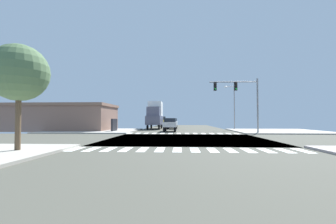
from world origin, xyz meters
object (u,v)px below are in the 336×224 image
at_px(pickup_leading_1, 162,121).
at_px(sedan_middle_4, 173,122).
at_px(traffic_signal_mast, 239,93).
at_px(bank_building, 60,117).
at_px(box_truck_farside_1, 155,114).
at_px(street_lamp, 233,103).
at_px(sidewalk_tree, 19,73).
at_px(sedan_nearside_1, 172,123).
at_px(sedan_crossing_2, 170,124).

xyz_separation_m(pickup_leading_1, sedan_middle_4, (3.00, -9.60, -0.17)).
xyz_separation_m(traffic_signal_mast, sedan_middle_4, (-8.51, 18.14, -3.77)).
height_order(bank_building, box_truck_farside_1, box_truck_farside_1).
height_order(street_lamp, sedan_middle_4, street_lamp).
bearing_deg(sidewalk_tree, box_truck_farside_1, 81.65).
bearing_deg(box_truck_farside_1, street_lamp, 170.77).
relative_size(traffic_signal_mast, pickup_leading_1, 1.31).
xyz_separation_m(traffic_signal_mast, street_lamp, (1.57, 10.04, -0.51)).
relative_size(bank_building, sidewalk_tree, 3.02).
distance_m(bank_building, sidewalk_tree, 24.17).
height_order(traffic_signal_mast, street_lamp, street_lamp).
bearing_deg(sedan_nearside_1, traffic_signal_mast, 124.14).
xyz_separation_m(sedan_crossing_2, pickup_leading_1, (-3.00, 23.69, 0.17)).
bearing_deg(sedan_middle_4, traffic_signal_mast, 115.14).
height_order(sedan_nearside_1, box_truck_farside_1, box_truck_farside_1).
xyz_separation_m(sidewalk_tree, sedan_nearside_1, (7.14, 28.59, -3.09)).
xyz_separation_m(street_lamp, sedan_crossing_2, (-10.08, -6.00, -3.26)).
height_order(sedan_nearside_1, sedan_crossing_2, same).
relative_size(street_lamp, bank_building, 0.42).
relative_size(bank_building, box_truck_farside_1, 2.40).
xyz_separation_m(bank_building, box_truck_farside_1, (13.85, 6.18, 0.55)).
xyz_separation_m(traffic_signal_mast, pickup_leading_1, (-11.51, 27.74, -3.60)).
xyz_separation_m(street_lamp, bank_building, (-26.93, -4.06, -2.37)).
relative_size(bank_building, pickup_leading_1, 3.39).
xyz_separation_m(traffic_signal_mast, box_truck_farside_1, (-11.51, 12.17, -2.33)).
xyz_separation_m(box_truck_farside_1, sedan_middle_4, (3.00, 5.97, -1.45)).
distance_m(box_truck_farside_1, pickup_leading_1, 15.62).
bearing_deg(sedan_crossing_2, traffic_signal_mast, 154.59).
xyz_separation_m(sidewalk_tree, box_truck_farside_1, (4.14, 28.20, -1.64)).
bearing_deg(box_truck_farside_1, sidewalk_tree, 81.65).
height_order(traffic_signal_mast, box_truck_farside_1, traffic_signal_mast).
distance_m(sidewalk_tree, sedan_middle_4, 35.05).
bearing_deg(box_truck_farside_1, bank_building, 24.06).
bearing_deg(sidewalk_tree, traffic_signal_mast, 45.68).
distance_m(traffic_signal_mast, sedan_nearside_1, 15.63).
distance_m(traffic_signal_mast, sedan_middle_4, 20.39).
distance_m(box_truck_farside_1, sedan_crossing_2, 8.78).
bearing_deg(bank_building, traffic_signal_mast, -13.28).
relative_size(sedan_crossing_2, sedan_middle_4, 1.00).
distance_m(traffic_signal_mast, box_truck_farside_1, 16.91).
bearing_deg(sidewalk_tree, sedan_middle_4, 78.19).
bearing_deg(sedan_nearside_1, sidewalk_tree, 75.97).
xyz_separation_m(traffic_signal_mast, sedan_crossing_2, (-8.51, 4.04, -3.77)).
xyz_separation_m(bank_building, sidewalk_tree, (9.71, -22.02, 2.20)).
distance_m(traffic_signal_mast, bank_building, 26.22).
bearing_deg(bank_building, sidewalk_tree, -66.21).
bearing_deg(sedan_middle_4, sedan_nearside_1, 90.00).
height_order(box_truck_farside_1, sedan_crossing_2, box_truck_farside_1).
bearing_deg(pickup_leading_1, sedan_crossing_2, 97.22).
xyz_separation_m(street_lamp, sedan_middle_4, (-10.08, 8.09, -3.26)).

